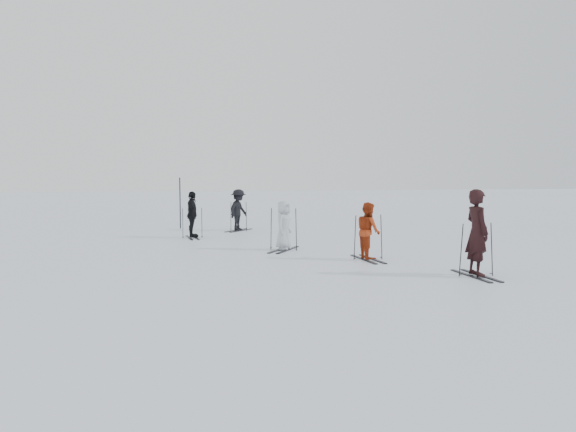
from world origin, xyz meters
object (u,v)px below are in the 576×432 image
object	(u,v)px
skier_near_dark	(477,234)
skier_red	(368,231)
skier_uphill_far	(239,210)
piste_marker	(180,203)
skier_grey	(284,226)
skier_uphill_left	(192,215)

from	to	relation	value
skier_near_dark	skier_red	world-z (taller)	skier_near_dark
skier_uphill_far	piste_marker	distance (m)	2.80
skier_red	skier_grey	distance (m)	3.04
skier_near_dark	skier_uphill_left	distance (m)	11.03
skier_grey	skier_uphill_left	world-z (taller)	skier_uphill_left
skier_red	piste_marker	size ratio (longest dim) A/B	0.71
skier_grey	skier_uphill_far	size ratio (longest dim) A/B	0.89
skier_uphill_left	piste_marker	distance (m)	3.79
skier_uphill_far	skier_red	bearing A→B (deg)	-124.10
skier_uphill_left	skier_uphill_far	bearing A→B (deg)	-46.63
skier_near_dark	skier_grey	size ratio (longest dim) A/B	1.32
skier_red	skier_grey	bearing A→B (deg)	35.13
skier_uphill_far	skier_uphill_left	bearing A→B (deg)	178.20
skier_near_dark	skier_red	distance (m)	3.30
skier_uphill_far	skier_grey	bearing A→B (deg)	-134.65
skier_red	skier_grey	size ratio (longest dim) A/B	1.04
skier_uphill_left	piste_marker	bearing A→B (deg)	0.08
skier_red	piste_marker	bearing A→B (deg)	22.51
skier_grey	skier_red	bearing A→B (deg)	-109.22
skier_uphill_left	skier_uphill_far	distance (m)	3.01
skier_uphill_far	piste_marker	bearing A→B (deg)	96.78
skier_near_dark	skier_grey	world-z (taller)	skier_near_dark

